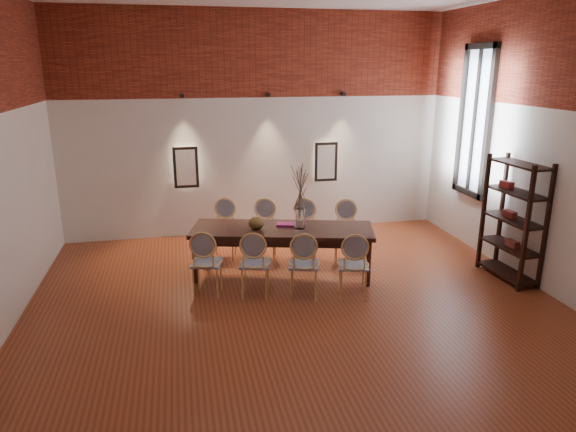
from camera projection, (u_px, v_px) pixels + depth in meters
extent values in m
cube|color=brown|center=(301.00, 314.00, 6.57)|extent=(7.00, 7.00, 0.02)
cube|color=silver|center=(256.00, 125.00, 9.33)|extent=(7.00, 0.10, 4.00)
cube|color=silver|center=(463.00, 277.00, 2.68)|extent=(7.00, 0.10, 4.00)
cube|color=silver|center=(565.00, 149.00, 6.72)|extent=(0.10, 7.00, 4.00)
cube|color=maroon|center=(255.00, 53.00, 8.91)|extent=(7.00, 0.02, 1.50)
cube|color=maroon|center=(481.00, 23.00, 2.39)|extent=(7.00, 0.02, 1.50)
cube|color=maroon|center=(576.00, 49.00, 6.35)|extent=(0.02, 7.00, 1.50)
cube|color=#FFEAC6|center=(186.00, 167.00, 9.17)|extent=(0.36, 0.06, 0.66)
cube|color=#FFEAC6|center=(326.00, 162.00, 9.70)|extent=(0.36, 0.06, 0.66)
cylinder|color=black|center=(182.00, 96.00, 8.79)|extent=(0.08, 0.10, 0.08)
cylinder|color=black|center=(268.00, 95.00, 9.09)|extent=(0.08, 0.10, 0.08)
cylinder|color=black|center=(343.00, 94.00, 9.38)|extent=(0.08, 0.10, 0.08)
cube|color=silver|center=(476.00, 122.00, 8.54)|extent=(0.02, 0.78, 2.38)
cube|color=black|center=(475.00, 122.00, 8.53)|extent=(0.08, 0.90, 2.50)
cube|color=black|center=(475.00, 122.00, 8.53)|extent=(0.06, 0.06, 2.40)
cube|color=#331611|center=(282.00, 252.00, 7.67)|extent=(2.79, 1.50, 0.75)
cylinder|color=silver|center=(300.00, 218.00, 7.51)|extent=(0.14, 0.14, 0.30)
ellipsoid|color=brown|center=(256.00, 223.00, 7.50)|extent=(0.24, 0.24, 0.18)
cube|color=#991663|center=(285.00, 224.00, 7.67)|extent=(0.30, 0.24, 0.03)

